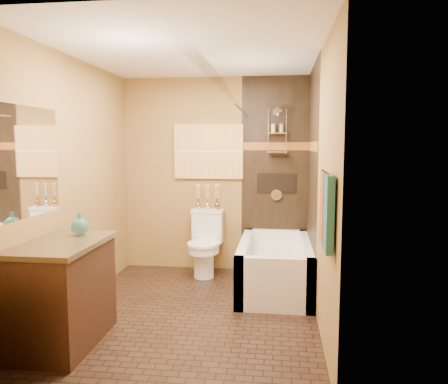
% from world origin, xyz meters
% --- Properties ---
extents(floor, '(3.00, 3.00, 0.00)m').
position_xyz_m(floor, '(0.00, 0.00, 0.00)').
color(floor, black).
rests_on(floor, ground).
extents(wall_left, '(0.02, 3.00, 2.50)m').
position_xyz_m(wall_left, '(-1.20, 0.00, 1.25)').
color(wall_left, '#A27C3E').
rests_on(wall_left, floor).
extents(wall_right, '(0.02, 3.00, 2.50)m').
position_xyz_m(wall_right, '(1.20, 0.00, 1.25)').
color(wall_right, '#A27C3E').
rests_on(wall_right, floor).
extents(wall_back, '(2.40, 0.02, 2.50)m').
position_xyz_m(wall_back, '(0.00, 1.50, 1.25)').
color(wall_back, '#A27C3E').
rests_on(wall_back, floor).
extents(wall_front, '(2.40, 0.02, 2.50)m').
position_xyz_m(wall_front, '(0.00, -1.50, 1.25)').
color(wall_front, '#A27C3E').
rests_on(wall_front, floor).
extents(ceiling, '(3.00, 3.00, 0.00)m').
position_xyz_m(ceiling, '(0.00, 0.00, 2.50)').
color(ceiling, silver).
rests_on(ceiling, wall_back).
extents(alcove_tile_back, '(0.85, 0.01, 2.50)m').
position_xyz_m(alcove_tile_back, '(0.78, 1.49, 1.25)').
color(alcove_tile_back, black).
rests_on(alcove_tile_back, wall_back).
extents(alcove_tile_right, '(0.01, 1.50, 2.50)m').
position_xyz_m(alcove_tile_right, '(1.19, 0.75, 1.25)').
color(alcove_tile_right, black).
rests_on(alcove_tile_right, wall_right).
extents(mosaic_band_back, '(0.85, 0.01, 0.10)m').
position_xyz_m(mosaic_band_back, '(0.78, 1.48, 1.62)').
color(mosaic_band_back, maroon).
rests_on(mosaic_band_back, alcove_tile_back).
extents(mosaic_band_right, '(0.01, 1.50, 0.10)m').
position_xyz_m(mosaic_band_right, '(1.18, 0.75, 1.62)').
color(mosaic_band_right, maroon).
rests_on(mosaic_band_right, alcove_tile_right).
extents(alcove_niche, '(0.50, 0.01, 0.25)m').
position_xyz_m(alcove_niche, '(0.80, 1.48, 1.15)').
color(alcove_niche, black).
rests_on(alcove_niche, alcove_tile_back).
extents(shower_fixtures, '(0.24, 0.33, 1.16)m').
position_xyz_m(shower_fixtures, '(0.80, 1.38, 1.67)').
color(shower_fixtures, silver).
rests_on(shower_fixtures, floor).
extents(curtain_rod, '(0.03, 1.55, 0.03)m').
position_xyz_m(curtain_rod, '(0.40, 0.75, 2.02)').
color(curtain_rod, silver).
rests_on(curtain_rod, wall_back).
extents(towel_bar, '(0.02, 0.55, 0.02)m').
position_xyz_m(towel_bar, '(1.15, -1.05, 1.45)').
color(towel_bar, silver).
rests_on(towel_bar, wall_right).
extents(towel_teal, '(0.05, 0.22, 0.52)m').
position_xyz_m(towel_teal, '(1.16, -1.18, 1.18)').
color(towel_teal, '#20596A').
rests_on(towel_teal, towel_bar).
extents(towel_rust, '(0.05, 0.22, 0.52)m').
position_xyz_m(towel_rust, '(1.16, -0.92, 1.18)').
color(towel_rust, '#9C2E1C').
rests_on(towel_rust, towel_bar).
extents(sunset_painting, '(0.90, 0.04, 0.70)m').
position_xyz_m(sunset_painting, '(-0.08, 1.48, 1.55)').
color(sunset_painting, gold).
rests_on(sunset_painting, wall_back).
extents(vanity_mirror, '(0.01, 1.00, 0.90)m').
position_xyz_m(vanity_mirror, '(-1.19, -0.84, 1.50)').
color(vanity_mirror, white).
rests_on(vanity_mirror, wall_left).
extents(bathtub, '(0.80, 1.50, 0.55)m').
position_xyz_m(bathtub, '(0.80, 0.75, 0.22)').
color(bathtub, white).
rests_on(bathtub, floor).
extents(toilet, '(0.42, 0.61, 0.81)m').
position_xyz_m(toilet, '(-0.08, 1.21, 0.41)').
color(toilet, white).
rests_on(toilet, floor).
extents(vanity, '(0.60, 0.97, 0.86)m').
position_xyz_m(vanity, '(-0.92, -0.84, 0.43)').
color(vanity, black).
rests_on(vanity, floor).
extents(teal_bottle, '(0.18, 0.18, 0.23)m').
position_xyz_m(teal_bottle, '(-0.87, -0.59, 0.96)').
color(teal_bottle, '#2A7F75').
rests_on(teal_bottle, vanity).
extents(bud_vases, '(0.31, 0.07, 0.31)m').
position_xyz_m(bud_vases, '(-0.08, 1.39, 0.98)').
color(bud_vases, '#CD8A40').
rests_on(bud_vases, toilet).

